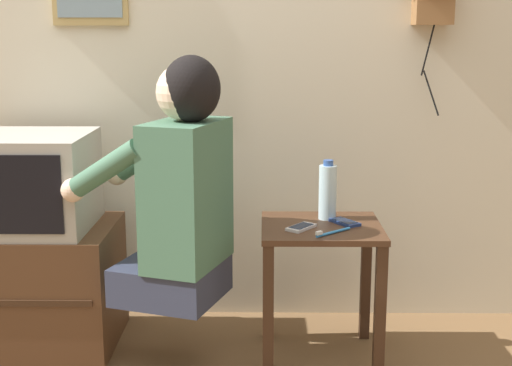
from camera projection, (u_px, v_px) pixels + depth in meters
wall_back at (188, 29)px, 3.03m from camera, size 6.80×0.05×2.55m
side_table at (321, 258)px, 2.74m from camera, size 0.46×0.42×0.54m
person at (180, 188)px, 2.58m from camera, size 0.61×0.52×0.90m
tv_stand at (35, 286)px, 2.90m from camera, size 0.66×0.51×0.50m
television at (29, 182)px, 2.80m from camera, size 0.47×0.47×0.37m
cell_phone_held at (301, 227)px, 2.66m from camera, size 0.12×0.13×0.01m
cell_phone_spare at (345, 222)px, 2.73m from camera, size 0.12×0.14×0.01m
water_bottle at (328, 191)px, 2.79m from camera, size 0.07×0.07×0.24m
toothbrush at (331, 232)px, 2.59m from camera, size 0.14×0.12×0.02m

